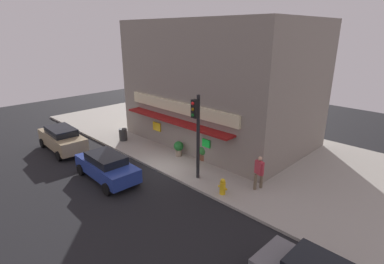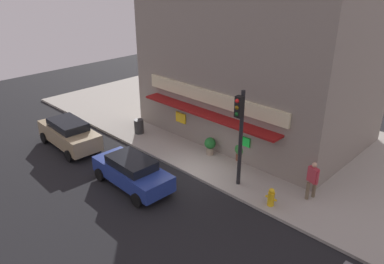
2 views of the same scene
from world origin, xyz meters
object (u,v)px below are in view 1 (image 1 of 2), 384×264
at_px(fire_hydrant, 223,187).
at_px(parked_car_tan, 62,139).
at_px(potted_plant_by_window, 179,147).
at_px(potted_plant_by_doorway, 204,152).
at_px(trash_can, 123,135).
at_px(pedestrian, 259,171).
at_px(traffic_light, 197,127).
at_px(parked_car_blue, 107,166).

distance_m(fire_hydrant, parked_car_tan, 12.04).
xyz_separation_m(fire_hydrant, parked_car_tan, (-11.65, -3.01, 0.31)).
bearing_deg(fire_hydrant, potted_plant_by_window, 161.16).
distance_m(fire_hydrant, potted_plant_by_doorway, 4.24).
height_order(trash_can, potted_plant_by_doorway, potted_plant_by_doorway).
bearing_deg(parked_car_tan, pedestrian, 20.56).
relative_size(trash_can, potted_plant_by_doorway, 0.90).
height_order(fire_hydrant, parked_car_tan, parked_car_tan).
bearing_deg(potted_plant_by_window, traffic_light, -25.71).
xyz_separation_m(potted_plant_by_window, parked_car_tan, (-6.58, -4.75, 0.14)).
height_order(pedestrian, parked_car_tan, pedestrian).
xyz_separation_m(fire_hydrant, potted_plant_by_doorway, (-3.49, 2.41, 0.12)).
xyz_separation_m(traffic_light, pedestrian, (3.02, 1.42, -2.00)).
bearing_deg(fire_hydrant, parked_car_tan, -165.49).
relative_size(traffic_light, trash_can, 5.32).
bearing_deg(parked_car_blue, trash_can, 138.74).
distance_m(parked_car_tan, parked_car_blue, 5.95).
distance_m(traffic_light, potted_plant_by_doorway, 3.53).
xyz_separation_m(potted_plant_by_window, parked_car_blue, (-0.63, -4.80, 0.07)).
height_order(pedestrian, potted_plant_by_window, pedestrian).
xyz_separation_m(fire_hydrant, parked_car_blue, (-5.70, -3.07, 0.24)).
bearing_deg(trash_can, parked_car_tan, -111.65).
relative_size(pedestrian, potted_plant_by_doorway, 1.83).
distance_m(potted_plant_by_doorway, parked_car_blue, 5.91).
bearing_deg(parked_car_tan, trash_can, 68.35).
height_order(potted_plant_by_doorway, parked_car_tan, parked_car_tan).
bearing_deg(potted_plant_by_window, trash_can, -169.77).
xyz_separation_m(traffic_light, trash_can, (-8.05, 0.53, -2.55)).
bearing_deg(trash_can, fire_hydrant, -4.61).
bearing_deg(potted_plant_by_window, fire_hydrant, -18.84).
bearing_deg(trash_can, parked_car_blue, -41.26).
xyz_separation_m(pedestrian, potted_plant_by_doorway, (-4.43, 0.70, -0.46)).
height_order(potted_plant_by_window, parked_car_blue, parked_car_blue).
xyz_separation_m(fire_hydrant, trash_can, (-10.13, 0.82, 0.03)).
xyz_separation_m(traffic_light, fire_hydrant, (2.08, -0.29, -2.58)).
bearing_deg(parked_car_tan, potted_plant_by_doorway, 33.57).
bearing_deg(parked_car_tan, fire_hydrant, 14.51).
xyz_separation_m(fire_hydrant, potted_plant_by_window, (-5.07, 1.73, 0.17)).
relative_size(trash_can, parked_car_blue, 0.20).
distance_m(potted_plant_by_window, parked_car_tan, 8.12).
height_order(traffic_light, fire_hydrant, traffic_light).
height_order(trash_can, parked_car_blue, parked_car_blue).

